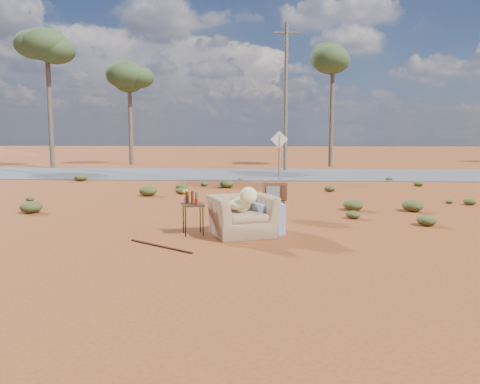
{
  "coord_description": "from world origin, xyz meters",
  "views": [
    {
      "loc": [
        0.87,
        -8.71,
        2.04
      ],
      "look_at": [
        0.34,
        1.26,
        0.8
      ],
      "focal_mm": 35.0,
      "sensor_mm": 36.0,
      "label": 1
    }
  ],
  "objects": [
    {
      "name": "tv_unit",
      "position": [
        1.12,
        2.66,
        0.65
      ],
      "size": [
        0.59,
        0.5,
        0.87
      ],
      "rotation": [
        0.0,
        0.0,
        0.12
      ],
      "color": "black",
      "rests_on": "ground"
    },
    {
      "name": "armchair",
      "position": [
        0.51,
        0.63,
        0.51
      ],
      "size": [
        1.61,
        1.4,
        1.08
      ],
      "rotation": [
        0.0,
        0.0,
        0.38
      ],
      "color": "#91724F",
      "rests_on": "ground"
    },
    {
      "name": "highway",
      "position": [
        0.0,
        15.0,
        0.02
      ],
      "size": [
        140.0,
        7.0,
        0.04
      ],
      "primitive_type": "cube",
      "color": "#565659",
      "rests_on": "ground"
    },
    {
      "name": "eucalyptus_left",
      "position": [
        -12.0,
        19.0,
        6.92
      ],
      "size": [
        3.2,
        3.2,
        8.1
      ],
      "color": "brown",
      "rests_on": "ground"
    },
    {
      "name": "side_table",
      "position": [
        -0.62,
        0.62,
        0.66
      ],
      "size": [
        0.55,
        0.55,
        0.9
      ],
      "rotation": [
        0.0,
        0.0,
        0.3
      ],
      "color": "#392715",
      "rests_on": "ground"
    },
    {
      "name": "ground",
      "position": [
        0.0,
        0.0,
        0.0
      ],
      "size": [
        140.0,
        140.0,
        0.0
      ],
      "primitive_type": "plane",
      "color": "brown",
      "rests_on": "ground"
    },
    {
      "name": "rusty_bar",
      "position": [
        -1.01,
        -0.5,
        0.02
      ],
      "size": [
        1.34,
        0.96,
        0.04
      ],
      "primitive_type": "cylinder",
      "rotation": [
        0.0,
        1.57,
        -0.61
      ],
      "color": "#4A2013",
      "rests_on": "ground"
    },
    {
      "name": "road_sign",
      "position": [
        1.5,
        12.0,
        1.5
      ],
      "size": [
        0.78,
        0.06,
        2.19
      ],
      "color": "brown",
      "rests_on": "ground"
    },
    {
      "name": "eucalyptus_center",
      "position": [
        5.0,
        21.0,
        6.43
      ],
      "size": [
        3.2,
        3.2,
        7.6
      ],
      "color": "brown",
      "rests_on": "ground"
    },
    {
      "name": "scrub_patch",
      "position": [
        -0.82,
        4.41,
        0.14
      ],
      "size": [
        17.49,
        8.07,
        0.33
      ],
      "color": "#424B21",
      "rests_on": "ground"
    },
    {
      "name": "utility_pole_center",
      "position": [
        2.0,
        17.5,
        4.15
      ],
      "size": [
        1.4,
        0.2,
        8.0
      ],
      "color": "brown",
      "rests_on": "ground"
    },
    {
      "name": "eucalyptus_near_left",
      "position": [
        -8.0,
        22.0,
        5.45
      ],
      "size": [
        3.2,
        3.2,
        6.6
      ],
      "color": "brown",
      "rests_on": "ground"
    }
  ]
}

